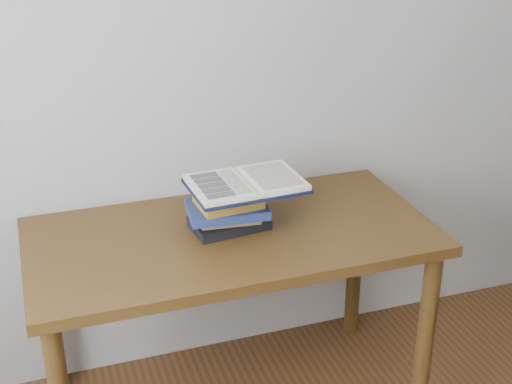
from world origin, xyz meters
name	(u,v)px	position (x,y,z in m)	size (l,w,h in m)	color
desk	(232,257)	(-0.01, 1.38, 0.63)	(1.35, 0.68, 0.72)	#4A2D12
book_stack	(228,209)	(-0.01, 1.40, 0.80)	(0.28, 0.20, 0.15)	black
open_book	(246,184)	(0.05, 1.39, 0.89)	(0.38, 0.27, 0.03)	black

